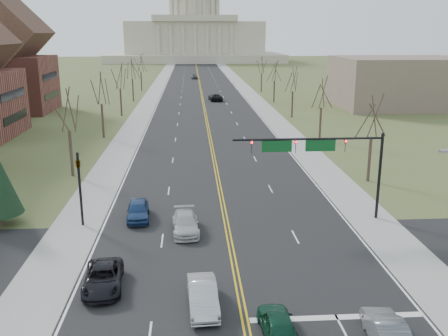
{
  "coord_description": "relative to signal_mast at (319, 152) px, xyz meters",
  "views": [
    {
      "loc": [
        -2.69,
        -24.46,
        14.96
      ],
      "look_at": [
        0.21,
        19.14,
        3.0
      ],
      "focal_mm": 40.0,
      "sensor_mm": 36.0,
      "label": 1
    }
  ],
  "objects": [
    {
      "name": "car_far_nb",
      "position": [
        -4.64,
        74.17,
        -4.96
      ],
      "size": [
        3.22,
        5.91,
        1.57
      ],
      "primitive_type": "imported",
      "rotation": [
        0.0,
        0.0,
        3.25
      ],
      "color": "black",
      "rests_on": "road"
    },
    {
      "name": "edge_line_left",
      "position": [
        -17.25,
        96.5,
        -5.75
      ],
      "size": [
        0.15,
        380.0,
        0.01
      ],
      "primitive_type": "cube",
      "color": "silver",
      "rests_on": "road"
    },
    {
      "name": "tree_r_1",
      "position": [
        8.05,
        30.5,
        0.79
      ],
      "size": [
        3.74,
        3.74,
        8.5
      ],
      "color": "#34291F",
      "rests_on": "ground"
    },
    {
      "name": "car_nb_inner_lead",
      "position": [
        -5.95,
        -16.06,
        -5.04
      ],
      "size": [
        1.8,
        4.22,
        1.42
      ],
      "primitive_type": "imported",
      "rotation": [
        0.0,
        0.0,
        3.17
      ],
      "color": "#0C3623",
      "rests_on": "road"
    },
    {
      "name": "car_sb_inner_second",
      "position": [
        -10.71,
        -1.93,
        -5.05
      ],
      "size": [
        2.23,
        4.93,
        1.4
      ],
      "primitive_type": "imported",
      "rotation": [
        0.0,
        0.0,
        0.06
      ],
      "color": "#B1B1B1",
      "rests_on": "road"
    },
    {
      "name": "sidewalk_left",
      "position": [
        -19.45,
        96.5,
        -5.75
      ],
      "size": [
        4.0,
        380.0,
        0.03
      ],
      "primitive_type": "cube",
      "color": "gray",
      "rests_on": "ground"
    },
    {
      "name": "car_far_sb",
      "position": [
        -8.81,
        128.39,
        -4.93
      ],
      "size": [
        2.27,
        4.94,
        1.64
      ],
      "primitive_type": "imported",
      "rotation": [
        0.0,
        0.0,
        0.07
      ],
      "color": "#4B4D53",
      "rests_on": "road"
    },
    {
      "name": "car_nb_outer_lead",
      "position": [
        -0.72,
        -17.01,
        -5.01
      ],
      "size": [
        1.89,
        4.57,
        1.47
      ],
      "primitive_type": "imported",
      "rotation": [
        0.0,
        0.0,
        3.07
      ],
      "color": "#575A60",
      "rests_on": "road"
    },
    {
      "name": "bldg_left_far",
      "position": [
        -45.44,
        60.5,
        3.78
      ],
      "size": [
        17.1,
        14.28,
        23.25
      ],
      "color": "brown",
      "rests_on": "ground"
    },
    {
      "name": "sidewalk_right",
      "position": [
        4.55,
        96.5,
        -5.75
      ],
      "size": [
        4.0,
        380.0,
        0.03
      ],
      "primitive_type": "cube",
      "color": "gray",
      "rests_on": "ground"
    },
    {
      "name": "signal_left",
      "position": [
        -18.95,
        0.0,
        -2.05
      ],
      "size": [
        0.32,
        0.36,
        6.0
      ],
      "color": "black",
      "rests_on": "ground"
    },
    {
      "name": "tree_l_1",
      "position": [
        -22.95,
        34.5,
        1.18
      ],
      "size": [
        3.96,
        3.96,
        9.0
      ],
      "color": "#34291F",
      "rests_on": "ground"
    },
    {
      "name": "tree_r_4",
      "position": [
        8.05,
        90.5,
        0.79
      ],
      "size": [
        3.74,
        3.74,
        8.5
      ],
      "color": "#34291F",
      "rests_on": "ground"
    },
    {
      "name": "cross_road",
      "position": [
        -7.45,
        -7.5,
        -5.76
      ],
      "size": [
        120.0,
        14.0,
        0.01
      ],
      "primitive_type": "cube",
      "color": "black",
      "rests_on": "ground"
    },
    {
      "name": "tree_l_3",
      "position": [
        -22.95,
        74.5,
        1.18
      ],
      "size": [
        3.96,
        3.96,
        9.0
      ],
      "color": "#34291F",
      "rests_on": "ground"
    },
    {
      "name": "center_line",
      "position": [
        -7.45,
        96.5,
        -5.75
      ],
      "size": [
        0.42,
        380.0,
        0.01
      ],
      "primitive_type": "cube",
      "color": "gold",
      "rests_on": "road"
    },
    {
      "name": "stop_bar",
      "position": [
        -2.45,
        -14.5,
        -5.75
      ],
      "size": [
        9.5,
        0.5,
        0.01
      ],
      "primitive_type": "cube",
      "color": "silver",
      "rests_on": "road"
    },
    {
      "name": "road",
      "position": [
        -7.45,
        96.5,
        -5.76
      ],
      "size": [
        20.0,
        380.0,
        0.01
      ],
      "primitive_type": "cube",
      "color": "black",
      "rests_on": "ground"
    },
    {
      "name": "capitol",
      "position": [
        -7.45,
        236.41,
        8.44
      ],
      "size": [
        90.0,
        60.0,
        50.0
      ],
      "color": "#BDB69D",
      "rests_on": "ground"
    },
    {
      "name": "tree_r_3",
      "position": [
        8.05,
        70.5,
        0.79
      ],
      "size": [
        3.74,
        3.74,
        8.5
      ],
      "color": "#34291F",
      "rests_on": "ground"
    },
    {
      "name": "bldg_right_mass",
      "position": [
        32.55,
        62.5,
        -0.76
      ],
      "size": [
        25.0,
        20.0,
        10.0
      ],
      "primitive_type": "cube",
      "color": "#6B5C4C",
      "rests_on": "ground"
    },
    {
      "name": "tree_r_2",
      "position": [
        8.05,
        50.5,
        0.79
      ],
      "size": [
        3.74,
        3.74,
        8.5
      ],
      "color": "#34291F",
      "rests_on": "ground"
    },
    {
      "name": "tree_r_0",
      "position": [
        8.05,
        10.5,
        0.79
      ],
      "size": [
        3.74,
        3.74,
        8.5
      ],
      "color": "#34291F",
      "rests_on": "ground"
    },
    {
      "name": "car_sb_inner_lead",
      "position": [
        -9.66,
        -13.05,
        -5.0
      ],
      "size": [
        1.81,
        4.6,
        1.49
      ],
      "primitive_type": "imported",
      "rotation": [
        0.0,
        0.0,
        0.05
      ],
      "color": "#AAADB3",
      "rests_on": "road"
    },
    {
      "name": "car_sb_outer_second",
      "position": [
        -14.64,
        1.08,
        -4.99
      ],
      "size": [
        2.08,
        4.57,
        1.52
      ],
      "primitive_type": "imported",
      "rotation": [
        0.0,
        0.0,
        0.06
      ],
      "color": "navy",
      "rests_on": "road"
    },
    {
      "name": "tree_l_2",
      "position": [
        -22.95,
        54.5,
        1.18
      ],
      "size": [
        3.96,
        3.96,
        9.0
      ],
      "color": "#34291F",
      "rests_on": "ground"
    },
    {
      "name": "tree_l_0",
      "position": [
        -22.95,
        14.5,
        1.18
      ],
      "size": [
        3.96,
        3.96,
        9.0
      ],
      "color": "#34291F",
      "rests_on": "ground"
    },
    {
      "name": "edge_line_right",
      "position": [
        2.35,
        96.5,
        -5.75
      ],
      "size": [
        0.15,
        380.0,
        0.01
      ],
      "primitive_type": "cube",
      "color": "silver",
      "rests_on": "road"
    },
    {
      "name": "signal_mast",
      "position": [
        0.0,
        0.0,
        0.0
      ],
      "size": [
        12.12,
        0.44,
        7.2
      ],
      "color": "black",
      "rests_on": "ground"
    },
    {
      "name": "tree_l_4",
      "position": [
        -22.95,
        94.5,
        1.18
      ],
      "size": [
        3.96,
        3.96,
        9.0
      ],
      "color": "#34291F",
      "rests_on": "ground"
    },
    {
      "name": "car_sb_outer_lead",
      "position": [
        -15.59,
        -10.42,
        -5.08
      ],
      "size": [
        2.62,
        5.02,
        1.35
      ],
      "primitive_type": "imported",
      "rotation": [
        0.0,
        0.0,
        0.08
      ],
      "color": "black",
      "rests_on": "road"
    },
    {
      "name": "ground",
      "position": [
        -7.45,
        -13.5,
        -5.76
      ],
      "size": [
        600.0,
        600.0,
        0.0
      ],
      "primitive_type": "plane",
      "color": "#52572B",
      "rests_on": "ground"
    }
  ]
}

